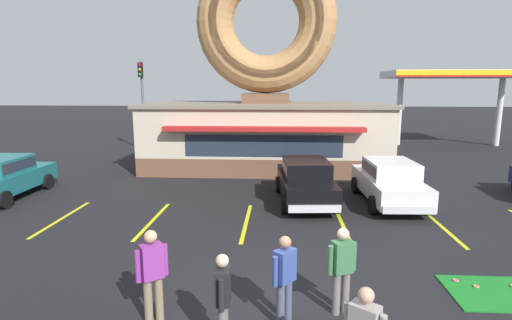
{
  "coord_description": "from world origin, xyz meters",
  "views": [
    {
      "loc": [
        -0.17,
        -6.97,
        4.22
      ],
      "look_at": [
        -0.89,
        5.0,
        2.0
      ],
      "focal_mm": 28.0,
      "sensor_mm": 36.0,
      "label": 1
    }
  ],
  "objects_px": {
    "car_black": "(305,179)",
    "trash_bin": "(378,168)",
    "car_teal": "(3,176)",
    "pedestrian_hooded_kid": "(285,276)",
    "car_white": "(389,180)",
    "pedestrian_beanie_man": "(223,297)",
    "traffic_light_pole": "(142,94)",
    "pedestrian_leather_jacket_man": "(342,267)",
    "pedestrian_clipboard_woman": "(152,272)"
  },
  "relations": [
    {
      "from": "car_black",
      "to": "trash_bin",
      "type": "bearing_deg",
      "value": 48.34
    },
    {
      "from": "car_teal",
      "to": "pedestrian_hooded_kid",
      "type": "bearing_deg",
      "value": -35.52
    },
    {
      "from": "car_white",
      "to": "pedestrian_beanie_man",
      "type": "xyz_separation_m",
      "value": [
        -4.87,
        -8.5,
        0.02
      ]
    },
    {
      "from": "car_white",
      "to": "pedestrian_hooded_kid",
      "type": "xyz_separation_m",
      "value": [
        -3.87,
        -7.78,
        0.04
      ]
    },
    {
      "from": "car_white",
      "to": "car_black",
      "type": "distance_m",
      "value": 3.03
    },
    {
      "from": "car_black",
      "to": "car_teal",
      "type": "bearing_deg",
      "value": -179.13
    },
    {
      "from": "traffic_light_pole",
      "to": "car_white",
      "type": "bearing_deg",
      "value": -40.81
    },
    {
      "from": "pedestrian_leather_jacket_man",
      "to": "trash_bin",
      "type": "height_order",
      "value": "pedestrian_leather_jacket_man"
    },
    {
      "from": "pedestrian_hooded_kid",
      "to": "pedestrian_clipboard_woman",
      "type": "distance_m",
      "value": 2.35
    },
    {
      "from": "pedestrian_hooded_kid",
      "to": "pedestrian_beanie_man",
      "type": "xyz_separation_m",
      "value": [
        -1.0,
        -0.73,
        -0.03
      ]
    },
    {
      "from": "car_teal",
      "to": "trash_bin",
      "type": "bearing_deg",
      "value": 15.67
    },
    {
      "from": "traffic_light_pole",
      "to": "car_teal",
      "type": "bearing_deg",
      "value": -98.16
    },
    {
      "from": "pedestrian_beanie_man",
      "to": "car_white",
      "type": "bearing_deg",
      "value": 60.18
    },
    {
      "from": "trash_bin",
      "to": "car_white",
      "type": "bearing_deg",
      "value": -98.15
    },
    {
      "from": "car_black",
      "to": "pedestrian_beanie_man",
      "type": "relative_size",
      "value": 2.9
    },
    {
      "from": "car_white",
      "to": "pedestrian_leather_jacket_man",
      "type": "bearing_deg",
      "value": -110.82
    },
    {
      "from": "car_white",
      "to": "pedestrian_clipboard_woman",
      "type": "height_order",
      "value": "pedestrian_clipboard_woman"
    },
    {
      "from": "car_white",
      "to": "pedestrian_beanie_man",
      "type": "distance_m",
      "value": 9.8
    },
    {
      "from": "pedestrian_hooded_kid",
      "to": "car_black",
      "type": "bearing_deg",
      "value": 83.75
    },
    {
      "from": "pedestrian_hooded_kid",
      "to": "pedestrian_beanie_man",
      "type": "relative_size",
      "value": 1.03
    },
    {
      "from": "car_white",
      "to": "traffic_light_pole",
      "type": "relative_size",
      "value": 0.8
    },
    {
      "from": "pedestrian_beanie_man",
      "to": "trash_bin",
      "type": "distance_m",
      "value": 13.65
    },
    {
      "from": "pedestrian_clipboard_woman",
      "to": "traffic_light_pole",
      "type": "xyz_separation_m",
      "value": [
        -6.63,
        18.99,
        2.73
      ]
    },
    {
      "from": "pedestrian_beanie_man",
      "to": "car_teal",
      "type": "bearing_deg",
      "value": 139.17
    },
    {
      "from": "car_teal",
      "to": "pedestrian_leather_jacket_man",
      "type": "distance_m",
      "value": 13.69
    },
    {
      "from": "car_teal",
      "to": "traffic_light_pole",
      "type": "relative_size",
      "value": 0.79
    },
    {
      "from": "pedestrian_clipboard_woman",
      "to": "traffic_light_pole",
      "type": "relative_size",
      "value": 0.3
    },
    {
      "from": "pedestrian_clipboard_woman",
      "to": "car_black",
      "type": "bearing_deg",
      "value": 67.88
    },
    {
      "from": "pedestrian_leather_jacket_man",
      "to": "pedestrian_beanie_man",
      "type": "xyz_separation_m",
      "value": [
        -2.06,
        -1.12,
        -0.04
      ]
    },
    {
      "from": "car_white",
      "to": "pedestrian_hooded_kid",
      "type": "bearing_deg",
      "value": -116.47
    },
    {
      "from": "pedestrian_beanie_man",
      "to": "traffic_light_pole",
      "type": "height_order",
      "value": "traffic_light_pole"
    },
    {
      "from": "pedestrian_leather_jacket_man",
      "to": "car_white",
      "type": "bearing_deg",
      "value": 69.18
    },
    {
      "from": "pedestrian_clipboard_woman",
      "to": "traffic_light_pole",
      "type": "height_order",
      "value": "traffic_light_pole"
    },
    {
      "from": "car_teal",
      "to": "pedestrian_hooded_kid",
      "type": "height_order",
      "value": "pedestrian_hooded_kid"
    },
    {
      "from": "car_teal",
      "to": "pedestrian_leather_jacket_man",
      "type": "relative_size",
      "value": 2.74
    },
    {
      "from": "car_white",
      "to": "trash_bin",
      "type": "distance_m",
      "value": 4.06
    },
    {
      "from": "car_white",
      "to": "trash_bin",
      "type": "relative_size",
      "value": 4.73
    },
    {
      "from": "trash_bin",
      "to": "car_teal",
      "type": "bearing_deg",
      "value": -164.33
    },
    {
      "from": "pedestrian_hooded_kid",
      "to": "trash_bin",
      "type": "relative_size",
      "value": 1.69
    },
    {
      "from": "pedestrian_hooded_kid",
      "to": "pedestrian_beanie_man",
      "type": "distance_m",
      "value": 1.24
    },
    {
      "from": "car_white",
      "to": "pedestrian_leather_jacket_man",
      "type": "distance_m",
      "value": 7.9
    },
    {
      "from": "car_teal",
      "to": "pedestrian_clipboard_woman",
      "type": "height_order",
      "value": "pedestrian_clipboard_woman"
    },
    {
      "from": "car_white",
      "to": "traffic_light_pole",
      "type": "distance_m",
      "value": 17.21
    },
    {
      "from": "pedestrian_leather_jacket_man",
      "to": "traffic_light_pole",
      "type": "distance_m",
      "value": 21.21
    },
    {
      "from": "car_teal",
      "to": "pedestrian_leather_jacket_man",
      "type": "bearing_deg",
      "value": -31.6
    },
    {
      "from": "pedestrian_leather_jacket_man",
      "to": "trash_bin",
      "type": "bearing_deg",
      "value": 73.47
    },
    {
      "from": "car_white",
      "to": "car_teal",
      "type": "relative_size",
      "value": 1.0
    },
    {
      "from": "car_teal",
      "to": "pedestrian_beanie_man",
      "type": "height_order",
      "value": "pedestrian_beanie_man"
    },
    {
      "from": "car_black",
      "to": "pedestrian_clipboard_woman",
      "type": "relative_size",
      "value": 2.66
    },
    {
      "from": "car_teal",
      "to": "pedestrian_hooded_kid",
      "type": "relative_size",
      "value": 2.79
    }
  ]
}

